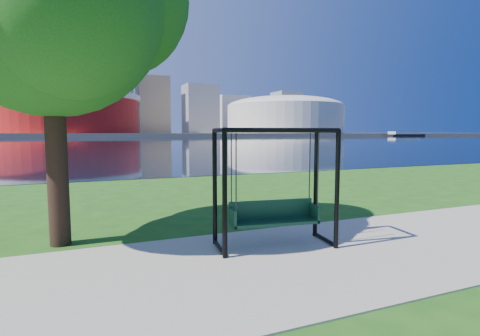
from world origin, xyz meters
TOP-DOWN VIEW (x-y plane):
  - ground at (0.00, 0.00)m, footprint 900.00×900.00m
  - path at (0.00, -0.50)m, footprint 120.00×4.00m
  - river at (0.00, 102.00)m, footprint 900.00×180.00m
  - far_bank at (0.00, 306.00)m, footprint 900.00×228.00m
  - stadium at (-10.00, 235.00)m, footprint 83.00×83.00m
  - arena at (135.00, 235.00)m, footprint 84.00×84.00m
  - skyline at (-4.27, 319.39)m, footprint 392.00×66.00m
  - swing at (0.60, 0.30)m, footprint 2.33×1.26m
  - barge at (198.88, 184.46)m, footprint 30.89×9.86m

SIDE VIEW (x-z plane):
  - ground at x=0.00m, z-range 0.00..0.00m
  - river at x=0.00m, z-range 0.00..0.02m
  - path at x=0.00m, z-range 0.00..0.03m
  - far_bank at x=0.00m, z-range 0.00..2.00m
  - swing at x=0.60m, z-range -0.04..2.24m
  - barge at x=198.88m, z-range -0.14..2.91m
  - stadium at x=-10.00m, z-range -1.77..30.23m
  - arena at x=135.00m, z-range 2.59..29.15m
  - skyline at x=-4.27m, z-range -12.36..84.14m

